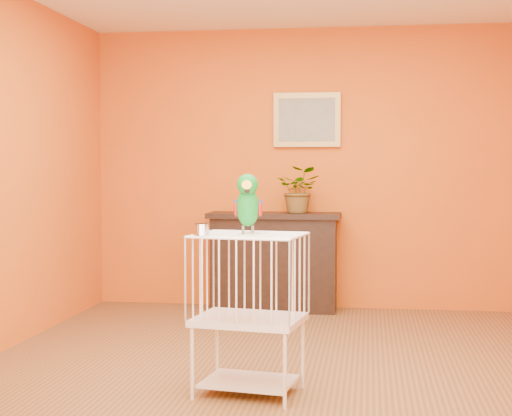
# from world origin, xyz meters

# --- Properties ---
(ground) EXTENTS (4.50, 4.50, 0.00)m
(ground) POSITION_xyz_m (0.00, 0.00, 0.00)
(ground) COLOR brown
(ground) RESTS_ON ground
(room_shell) EXTENTS (4.50, 4.50, 4.50)m
(room_shell) POSITION_xyz_m (0.00, 0.00, 1.58)
(room_shell) COLOR #DC5A14
(room_shell) RESTS_ON ground
(console_cabinet) EXTENTS (1.21, 0.43, 0.89)m
(console_cabinet) POSITION_xyz_m (-0.28, 2.04, 0.45)
(console_cabinet) COLOR black
(console_cabinet) RESTS_ON ground
(potted_plant) EXTENTS (0.43, 0.46, 0.33)m
(potted_plant) POSITION_xyz_m (-0.05, 2.08, 1.06)
(potted_plant) COLOR #26722D
(potted_plant) RESTS_ON console_cabinet
(framed_picture) EXTENTS (0.62, 0.04, 0.50)m
(framed_picture) POSITION_xyz_m (0.00, 2.22, 1.75)
(framed_picture) COLOR #A57C3B
(framed_picture) RESTS_ON room_shell
(birdcage) EXTENTS (0.66, 0.55, 0.93)m
(birdcage) POSITION_xyz_m (-0.10, -0.63, 0.48)
(birdcage) COLOR white
(birdcage) RESTS_ON ground
(feed_cup) EXTENTS (0.09, 0.09, 0.06)m
(feed_cup) POSITION_xyz_m (-0.35, -0.77, 0.96)
(feed_cup) COLOR silver
(feed_cup) RESTS_ON birdcage
(parrot) EXTENTS (0.17, 0.31, 0.35)m
(parrot) POSITION_xyz_m (-0.12, -0.60, 1.11)
(parrot) COLOR #59544C
(parrot) RESTS_ON birdcage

